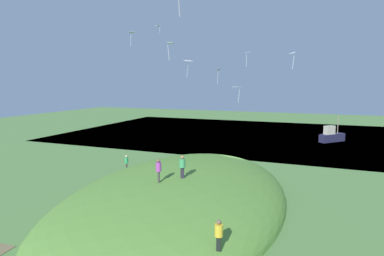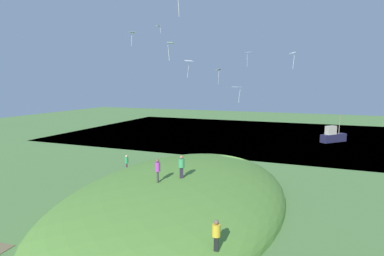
{
  "view_description": "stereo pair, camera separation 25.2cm",
  "coord_description": "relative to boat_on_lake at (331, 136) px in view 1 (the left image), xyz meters",
  "views": [
    {
      "loc": [
        34.69,
        8.02,
        10.19
      ],
      "look_at": [
        3.63,
        -3.95,
        5.45
      ],
      "focal_mm": 28.99,
      "sensor_mm": 36.0,
      "label": 1
    },
    {
      "loc": [
        34.6,
        8.25,
        10.19
      ],
      "look_at": [
        3.63,
        -3.95,
        5.45
      ],
      "focal_mm": 28.99,
      "sensor_mm": 36.0,
      "label": 2
    }
  ],
  "objects": [
    {
      "name": "boat_on_lake",
      "position": [
        0.0,
        0.0,
        0.0
      ],
      "size": [
        4.62,
        4.48,
        4.61
      ],
      "rotation": [
        0.0,
        0.0,
        5.52
      ],
      "color": "#232341",
      "rests_on": "lake_water"
    },
    {
      "name": "kite_7",
      "position": [
        18.13,
        -24.82,
        17.39
      ],
      "size": [
        0.79,
        0.67,
        1.05
      ],
      "color": "white"
    },
    {
      "name": "kite_4",
      "position": [
        22.0,
        -26.86,
        15.95
      ],
      "size": [
        0.93,
        0.89,
        1.85
      ],
      "color": "white"
    },
    {
      "name": "kite_0",
      "position": [
        13.54,
        -12.61,
        13.6
      ],
      "size": [
        0.96,
        1.07,
        2.13
      ],
      "color": "white"
    },
    {
      "name": "ground_plane",
      "position": [
        24.79,
        -11.66,
        -1.04
      ],
      "size": [
        160.0,
        160.0,
        0.0
      ],
      "primitive_type": "plane",
      "color": "#548040"
    },
    {
      "name": "person_on_hilltop",
      "position": [
        44.35,
        -7.93,
        1.3
      ],
      "size": [
        0.53,
        0.53,
        1.77
      ],
      "rotation": [
        0.0,
        0.0,
        1.75
      ],
      "color": "black",
      "rests_on": "grass_hill"
    },
    {
      "name": "person_walking_path",
      "position": [
        37.5,
        -12.93,
        2.87
      ],
      "size": [
        0.68,
        0.68,
        1.84
      ],
      "rotation": [
        0.0,
        0.0,
        2.36
      ],
      "color": "#2F2837",
      "rests_on": "grass_hill"
    },
    {
      "name": "kite_2",
      "position": [
        27.85,
        -18.38,
        13.49
      ],
      "size": [
        1.01,
        0.81,
        1.95
      ],
      "color": "white"
    },
    {
      "name": "grass_hill",
      "position": [
        35.62,
        -14.02,
        -1.04
      ],
      "size": [
        29.67,
        17.97,
        5.61
      ],
      "primitive_type": "ellipsoid",
      "color": "#558735",
      "rests_on": "ground_plane"
    },
    {
      "name": "kite_5",
      "position": [
        20.53,
        -12.55,
        8.7
      ],
      "size": [
        1.33,
        1.17,
        2.03
      ],
      "color": "white"
    },
    {
      "name": "lake_water",
      "position": [
        -3.53,
        -11.66,
        -1.24
      ],
      "size": [
        44.96,
        80.0,
        0.4
      ],
      "primitive_type": "cube",
      "color": "#34647B",
      "rests_on": "ground_plane"
    },
    {
      "name": "kite_3",
      "position": [
        21.03,
        -18.97,
        12.05
      ],
      "size": [
        1.3,
        1.22,
        2.28
      ],
      "color": "silver"
    },
    {
      "name": "kite_8",
      "position": [
        13.65,
        -17.1,
        11.14
      ],
      "size": [
        0.93,
        0.7,
        2.28
      ],
      "color": "silver"
    },
    {
      "name": "kite_6",
      "position": [
        24.44,
        -5.79,
        12.24
      ],
      "size": [
        0.81,
        0.74,
        1.73
      ],
      "color": "white"
    },
    {
      "name": "person_with_child",
      "position": [
        39.07,
        -14.23,
        2.85
      ],
      "size": [
        0.52,
        0.52,
        1.84
      ],
      "rotation": [
        0.0,
        0.0,
        3.46
      ],
      "color": "#3B3337",
      "rests_on": "grass_hill"
    },
    {
      "name": "person_near_shore",
      "position": [
        31.16,
        -22.27,
        0.79
      ],
      "size": [
        0.47,
        0.47,
        1.75
      ],
      "rotation": [
        0.0,
        0.0,
        0.26
      ],
      "color": "#392B35",
      "rests_on": "grass_hill"
    }
  ]
}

